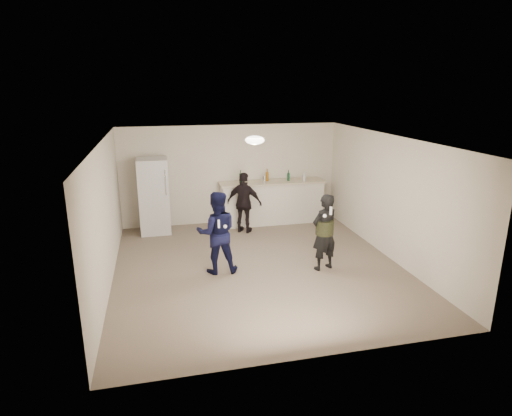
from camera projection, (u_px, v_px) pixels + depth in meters
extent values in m
plane|color=#6B5B4C|center=(258.00, 267.00, 8.41)|extent=(6.00, 6.00, 0.00)
plane|color=silver|center=(259.00, 139.00, 7.72)|extent=(6.00, 6.00, 0.00)
plane|color=beige|center=(231.00, 175.00, 10.87)|extent=(6.00, 0.00, 6.00)
plane|color=beige|center=(315.00, 270.00, 5.26)|extent=(6.00, 0.00, 6.00)
plane|color=beige|center=(106.00, 216.00, 7.46)|extent=(0.00, 6.00, 6.00)
plane|color=beige|center=(390.00, 197.00, 8.67)|extent=(0.00, 6.00, 6.00)
cube|color=beige|center=(272.00, 203.00, 10.98)|extent=(2.60, 0.56, 1.05)
cube|color=beige|center=(272.00, 182.00, 10.83)|extent=(2.68, 0.64, 0.04)
cube|color=silver|center=(154.00, 196.00, 10.17)|extent=(0.70, 0.70, 1.80)
cylinder|color=silver|center=(165.00, 182.00, 9.78)|extent=(0.02, 0.02, 0.60)
ellipsoid|color=white|center=(255.00, 140.00, 8.01)|extent=(0.36, 0.36, 0.16)
cylinder|color=silver|center=(264.00, 179.00, 10.66)|extent=(0.08, 0.08, 0.17)
imported|color=#0F1241|center=(217.00, 233.00, 7.99)|extent=(0.80, 0.65, 1.58)
imported|color=black|center=(324.00, 232.00, 8.12)|extent=(0.63, 0.50, 1.50)
cylinder|color=#2E3719|center=(325.00, 227.00, 8.09)|extent=(0.34, 0.34, 0.28)
imported|color=black|center=(244.00, 203.00, 10.20)|extent=(0.92, 0.76, 1.47)
cube|color=white|center=(219.00, 224.00, 7.66)|extent=(0.04, 0.04, 0.15)
sphere|color=white|center=(225.00, 227.00, 7.73)|extent=(0.07, 0.07, 0.07)
cube|color=white|center=(331.00, 211.00, 7.75)|extent=(0.04, 0.04, 0.15)
sphere|color=white|center=(325.00, 216.00, 7.78)|extent=(0.07, 0.07, 0.07)
cylinder|color=silver|center=(304.00, 178.00, 10.87)|extent=(0.07, 0.07, 0.17)
cylinder|color=#124220|center=(241.00, 178.00, 10.60)|extent=(0.06, 0.06, 0.25)
cylinder|color=#905B15|center=(267.00, 176.00, 10.85)|extent=(0.07, 0.07, 0.23)
cylinder|color=#124126|center=(288.00, 177.00, 10.88)|extent=(0.07, 0.07, 0.20)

